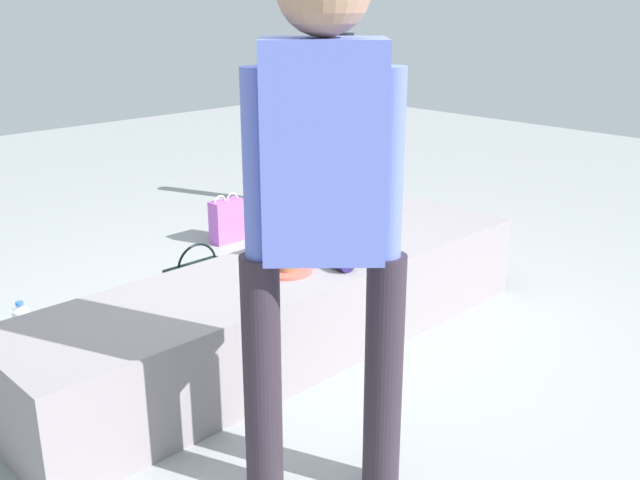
{
  "coord_description": "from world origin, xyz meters",
  "views": [
    {
      "loc": [
        -1.91,
        -2.14,
        1.48
      ],
      "look_at": [
        -0.2,
        -0.38,
        0.64
      ],
      "focal_mm": 40.75,
      "sensor_mm": 36.0,
      "label": 1
    }
  ],
  "objects_px": {
    "adult_standing": "(323,188)",
    "gift_bag": "(227,221)",
    "water_bottle_far_side": "(22,322)",
    "handbag_black_leather": "(198,284)",
    "party_cup_red": "(282,247)",
    "water_bottle_near_gift": "(323,254)",
    "handbag_brown_canvas": "(271,212)",
    "cake_box_white": "(306,236)",
    "cake_plate": "(286,266)",
    "child_seated": "(322,209)"
  },
  "relations": [
    {
      "from": "gift_bag",
      "to": "handbag_black_leather",
      "type": "relative_size",
      "value": 0.96
    },
    {
      "from": "adult_standing",
      "to": "cake_plate",
      "type": "distance_m",
      "value": 1.04
    },
    {
      "from": "gift_bag",
      "to": "water_bottle_near_gift",
      "type": "distance_m",
      "value": 0.81
    },
    {
      "from": "child_seated",
      "to": "water_bottle_far_side",
      "type": "xyz_separation_m",
      "value": [
        -0.97,
        0.93,
        -0.52
      ]
    },
    {
      "from": "adult_standing",
      "to": "cake_box_white",
      "type": "relative_size",
      "value": 4.96
    },
    {
      "from": "adult_standing",
      "to": "water_bottle_near_gift",
      "type": "relative_size",
      "value": 6.89
    },
    {
      "from": "cake_plate",
      "to": "water_bottle_far_side",
      "type": "height_order",
      "value": "cake_plate"
    },
    {
      "from": "water_bottle_near_gift",
      "to": "handbag_brown_canvas",
      "type": "relative_size",
      "value": 0.72
    },
    {
      "from": "cake_plate",
      "to": "cake_box_white",
      "type": "relative_size",
      "value": 0.69
    },
    {
      "from": "child_seated",
      "to": "water_bottle_near_gift",
      "type": "bearing_deg",
      "value": 44.89
    },
    {
      "from": "cake_plate",
      "to": "handbag_brown_canvas",
      "type": "bearing_deg",
      "value": 51.49
    },
    {
      "from": "cake_box_white",
      "to": "cake_plate",
      "type": "bearing_deg",
      "value": -136.24
    },
    {
      "from": "water_bottle_far_side",
      "to": "handbag_black_leather",
      "type": "xyz_separation_m",
      "value": [
        0.8,
        -0.23,
        0.03
      ]
    },
    {
      "from": "water_bottle_far_side",
      "to": "handbag_brown_canvas",
      "type": "distance_m",
      "value": 1.93
    },
    {
      "from": "child_seated",
      "to": "cake_box_white",
      "type": "xyz_separation_m",
      "value": [
        0.83,
        0.99,
        -0.55
      ]
    },
    {
      "from": "child_seated",
      "to": "water_bottle_near_gift",
      "type": "distance_m",
      "value": 0.96
    },
    {
      "from": "gift_bag",
      "to": "party_cup_red",
      "type": "xyz_separation_m",
      "value": [
        0.05,
        -0.45,
        -0.08
      ]
    },
    {
      "from": "handbag_black_leather",
      "to": "cake_plate",
      "type": "bearing_deg",
      "value": -94.59
    },
    {
      "from": "gift_bag",
      "to": "water_bottle_near_gift",
      "type": "height_order",
      "value": "gift_bag"
    },
    {
      "from": "cake_plate",
      "to": "handbag_brown_canvas",
      "type": "height_order",
      "value": "cake_plate"
    },
    {
      "from": "cake_box_white",
      "to": "handbag_brown_canvas",
      "type": "distance_m",
      "value": 0.42
    },
    {
      "from": "gift_bag",
      "to": "cake_box_white",
      "type": "distance_m",
      "value": 0.5
    },
    {
      "from": "gift_bag",
      "to": "adult_standing",
      "type": "bearing_deg",
      "value": -120.45
    },
    {
      "from": "cake_plate",
      "to": "adult_standing",
      "type": "bearing_deg",
      "value": -124.43
    },
    {
      "from": "child_seated",
      "to": "gift_bag",
      "type": "bearing_deg",
      "value": 69.19
    },
    {
      "from": "adult_standing",
      "to": "handbag_brown_canvas",
      "type": "distance_m",
      "value": 2.83
    },
    {
      "from": "water_bottle_near_gift",
      "to": "handbag_brown_canvas",
      "type": "distance_m",
      "value": 0.87
    },
    {
      "from": "handbag_black_leather",
      "to": "gift_bag",
      "type": "bearing_deg",
      "value": 44.24
    },
    {
      "from": "adult_standing",
      "to": "gift_bag",
      "type": "xyz_separation_m",
      "value": [
        1.25,
        2.13,
        -0.84
      ]
    },
    {
      "from": "adult_standing",
      "to": "gift_bag",
      "type": "distance_m",
      "value": 2.61
    },
    {
      "from": "cake_box_white",
      "to": "handbag_black_leather",
      "type": "bearing_deg",
      "value": -164.02
    },
    {
      "from": "cake_plate",
      "to": "handbag_brown_canvas",
      "type": "relative_size",
      "value": 0.69
    },
    {
      "from": "child_seated",
      "to": "water_bottle_far_side",
      "type": "height_order",
      "value": "child_seated"
    },
    {
      "from": "water_bottle_far_side",
      "to": "party_cup_red",
      "type": "distance_m",
      "value": 1.55
    },
    {
      "from": "water_bottle_far_side",
      "to": "handbag_black_leather",
      "type": "distance_m",
      "value": 0.83
    },
    {
      "from": "cake_box_white",
      "to": "handbag_black_leather",
      "type": "xyz_separation_m",
      "value": [
        -1.0,
        -0.29,
        0.05
      ]
    },
    {
      "from": "child_seated",
      "to": "gift_bag",
      "type": "xyz_separation_m",
      "value": [
        0.53,
        1.38,
        -0.47
      ]
    },
    {
      "from": "water_bottle_far_side",
      "to": "party_cup_red",
      "type": "bearing_deg",
      "value": 0.04
    },
    {
      "from": "cake_plate",
      "to": "gift_bag",
      "type": "xyz_separation_m",
      "value": [
        0.76,
        1.41,
        -0.28
      ]
    },
    {
      "from": "adult_standing",
      "to": "handbag_black_leather",
      "type": "distance_m",
      "value": 1.78
    },
    {
      "from": "handbag_black_leather",
      "to": "cake_box_white",
      "type": "bearing_deg",
      "value": 15.98
    },
    {
      "from": "child_seated",
      "to": "cake_plate",
      "type": "xyz_separation_m",
      "value": [
        -0.23,
        -0.03,
        -0.19
      ]
    },
    {
      "from": "gift_bag",
      "to": "handbag_black_leather",
      "type": "distance_m",
      "value": 0.98
    },
    {
      "from": "handbag_brown_canvas",
      "to": "party_cup_red",
      "type": "bearing_deg",
      "value": -124.53
    },
    {
      "from": "party_cup_red",
      "to": "cake_box_white",
      "type": "xyz_separation_m",
      "value": [
        0.25,
        0.06,
        -0.0
      ]
    },
    {
      "from": "gift_bag",
      "to": "party_cup_red",
      "type": "relative_size",
      "value": 2.58
    },
    {
      "from": "adult_standing",
      "to": "cake_box_white",
      "type": "height_order",
      "value": "adult_standing"
    },
    {
      "from": "handbag_brown_canvas",
      "to": "adult_standing",
      "type": "bearing_deg",
      "value": -127.18
    },
    {
      "from": "cake_box_white",
      "to": "handbag_black_leather",
      "type": "distance_m",
      "value": 1.04
    },
    {
      "from": "water_bottle_near_gift",
      "to": "party_cup_red",
      "type": "height_order",
      "value": "water_bottle_near_gift"
    }
  ]
}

